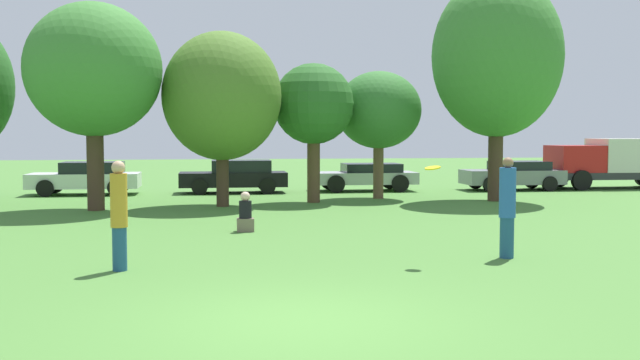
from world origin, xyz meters
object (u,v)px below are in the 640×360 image
at_px(tree_1, 94,71).
at_px(delivery_truck_red, 621,160).
at_px(person_catcher, 507,207).
at_px(tree_4, 379,111).
at_px(parked_car_black, 235,176).
at_px(tree_2, 222,96).
at_px(bystander_sitting, 245,215).
at_px(parked_car_white, 87,177).
at_px(person_thrower, 119,214).
at_px(tree_5, 497,57).
at_px(parked_car_grey, 513,175).
at_px(parked_car_silver, 366,176).
at_px(frisbee, 433,168).
at_px(tree_3, 314,105).

height_order(tree_1, delivery_truck_red, tree_1).
height_order(person_catcher, tree_4, tree_4).
xyz_separation_m(tree_1, parked_car_black, (4.52, 6.19, -3.65)).
bearing_deg(tree_1, delivery_truck_red, 16.62).
xyz_separation_m(tree_2, parked_car_black, (0.59, 5.51, -2.91)).
xyz_separation_m(bystander_sitting, parked_car_white, (-5.65, 11.85, 0.27)).
bearing_deg(bystander_sitting, parked_car_white, 115.48).
height_order(tree_2, tree_4, tree_2).
distance_m(person_thrower, tree_5, 17.05).
bearing_deg(parked_car_white, tree_5, 161.95).
relative_size(person_catcher, parked_car_white, 0.46).
xyz_separation_m(bystander_sitting, tree_5, (9.14, 6.98, 4.67)).
height_order(bystander_sitting, tree_2, tree_2).
height_order(parked_car_grey, delivery_truck_red, delivery_truck_red).
relative_size(person_thrower, parked_car_grey, 0.47).
bearing_deg(parked_car_silver, parked_car_white, 1.54).
height_order(tree_1, tree_5, tree_5).
xyz_separation_m(frisbee, parked_car_white, (-8.84, 16.85, -1.09)).
xyz_separation_m(frisbee, parked_car_grey, (8.61, 16.65, -1.12)).
height_order(tree_2, parked_car_black, tree_2).
height_order(frisbee, parked_car_silver, frisbee).
height_order(person_catcher, delivery_truck_red, delivery_truck_red).
xyz_separation_m(person_catcher, parked_car_white, (-10.45, 16.46, -0.31)).
height_order(tree_5, delivery_truck_red, tree_5).
xyz_separation_m(person_thrower, parked_car_white, (-3.24, 16.74, -0.32)).
bearing_deg(delivery_truck_red, bystander_sitting, 35.68).
bearing_deg(person_catcher, parked_car_white, -59.84).
relative_size(tree_5, parked_car_white, 1.90).
xyz_separation_m(parked_car_silver, delivery_truck_red, (11.38, -0.05, 0.58)).
bearing_deg(person_thrower, delivery_truck_red, 39.01).
xyz_separation_m(tree_1, tree_5, (13.53, 1.27, 0.75)).
bearing_deg(tree_1, parked_car_white, 101.63).
relative_size(person_catcher, tree_5, 0.24).
xyz_separation_m(tree_2, delivery_truck_red, (17.37, 5.67, -2.38)).
relative_size(parked_car_white, parked_car_grey, 1.02).
bearing_deg(tree_5, tree_2, -176.47).
distance_m(person_thrower, tree_3, 13.47).
height_order(person_catcher, tree_3, tree_3).
bearing_deg(delivery_truck_red, person_thrower, 41.45).
distance_m(person_catcher, tree_1, 14.20).
xyz_separation_m(tree_4, parked_car_grey, (6.54, 3.11, -2.58)).
bearing_deg(parked_car_silver, person_thrower, 65.16).
height_order(bystander_sitting, parked_car_black, parked_car_black).
bearing_deg(frisbee, person_catcher, 13.71).
distance_m(tree_4, parked_car_black, 6.63).
bearing_deg(tree_4, tree_5, -22.00).
height_order(tree_3, parked_car_white, tree_3).
distance_m(tree_1, tree_5, 13.61).
bearing_deg(delivery_truck_red, parked_car_grey, 4.73).
height_order(tree_5, parked_car_silver, tree_5).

